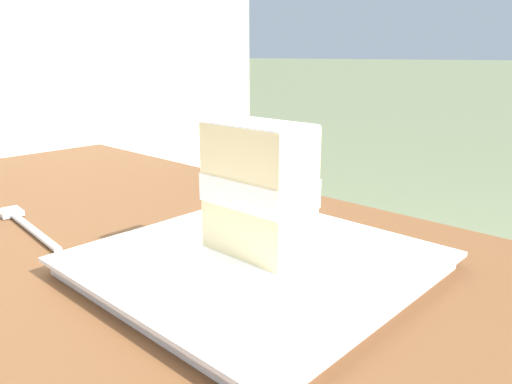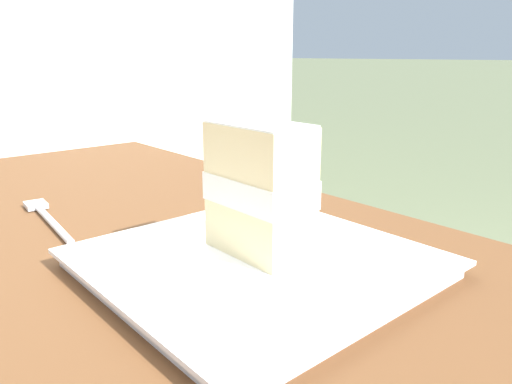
% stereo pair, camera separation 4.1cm
% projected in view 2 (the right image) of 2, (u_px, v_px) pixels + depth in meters
% --- Properties ---
extents(dessert_plate, '(0.27, 0.27, 0.02)m').
position_uv_depth(dessert_plate, '(256.00, 263.00, 0.43)').
color(dessert_plate, white).
rests_on(dessert_plate, patio_table).
extents(cake_slice, '(0.09, 0.06, 0.11)m').
position_uv_depth(cake_slice, '(260.00, 189.00, 0.42)').
color(cake_slice, beige).
rests_on(cake_slice, dessert_plate).
extents(dessert_fork, '(0.17, 0.03, 0.01)m').
position_uv_depth(dessert_fork, '(47.00, 217.00, 0.57)').
color(dessert_fork, silver).
rests_on(dessert_fork, patio_table).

